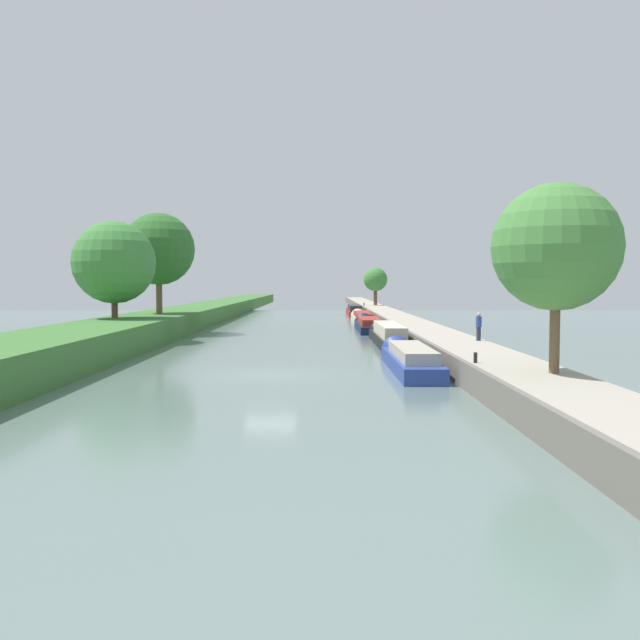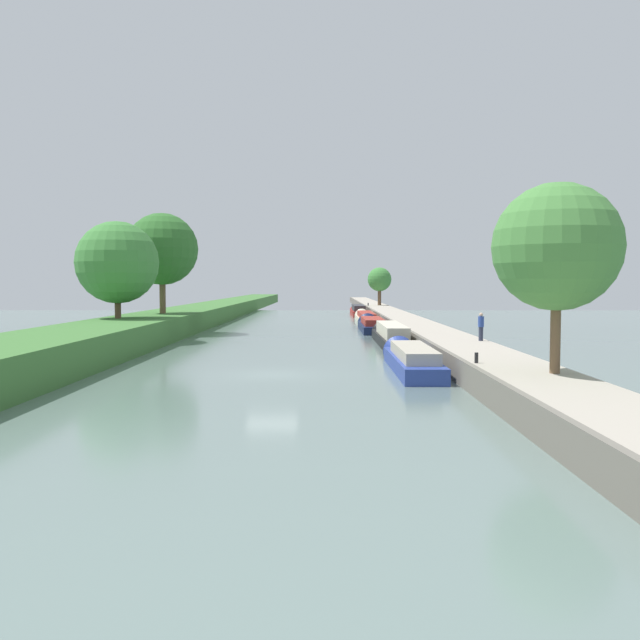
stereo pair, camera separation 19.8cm
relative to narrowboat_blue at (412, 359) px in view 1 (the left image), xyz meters
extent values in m
plane|color=slate|center=(-7.08, -2.16, -0.55)|extent=(160.00, 160.00, 0.00)
cube|color=#3D7033|center=(-18.91, -2.16, 0.37)|extent=(6.14, 260.00, 1.83)
cube|color=#A89E8E|center=(3.44, -2.16, 0.01)|extent=(3.54, 260.00, 1.11)
cube|color=#6B665B|center=(1.55, -2.16, 0.03)|extent=(0.25, 260.00, 1.16)
cube|color=#283D93|center=(0.00, -0.79, -0.17)|extent=(1.99, 10.58, 0.75)
cube|color=#B2A893|center=(0.00, -1.32, 0.49)|extent=(1.63, 7.41, 0.57)
cone|color=#283D93|center=(0.00, 5.09, -0.17)|extent=(1.89, 1.19, 1.89)
cube|color=black|center=(0.32, 13.90, -0.19)|extent=(1.84, 13.56, 0.71)
cube|color=beige|center=(0.32, 13.22, 0.60)|extent=(1.51, 9.49, 0.86)
cone|color=black|center=(0.32, 21.23, -0.19)|extent=(1.75, 1.11, 1.75)
cube|color=#141E42|center=(-0.05, 28.48, -0.20)|extent=(2.18, 11.09, 0.69)
cube|color=maroon|center=(-0.05, 27.92, 0.43)|extent=(1.79, 7.76, 0.57)
cone|color=#141E42|center=(-0.05, 34.68, -0.20)|extent=(2.07, 1.31, 2.07)
cube|color=beige|center=(0.25, 43.54, -0.25)|extent=(1.94, 15.42, 0.59)
cube|color=maroon|center=(0.25, 42.77, 0.33)|extent=(1.59, 10.79, 0.57)
cone|color=beige|center=(0.25, 51.83, -0.25)|extent=(1.84, 1.16, 1.84)
cube|color=maroon|center=(0.12, 59.53, -0.19)|extent=(1.86, 12.65, 0.71)
cube|color=#333338|center=(0.12, 58.90, 0.56)|extent=(1.52, 8.85, 0.78)
cone|color=maroon|center=(0.12, 66.41, -0.19)|extent=(1.76, 1.11, 1.76)
cylinder|color=brown|center=(4.20, -9.89, 2.28)|extent=(0.38, 0.38, 3.43)
sphere|color=#47843D|center=(4.20, -9.89, 5.31)|extent=(4.79, 4.79, 4.79)
cylinder|color=brown|center=(3.82, 68.81, 2.05)|extent=(0.54, 0.54, 2.97)
sphere|color=#3D7F38|center=(3.82, 68.81, 4.53)|extent=(3.64, 3.64, 3.64)
cylinder|color=brown|center=(-18.82, 24.56, 3.25)|extent=(0.54, 0.54, 3.93)
sphere|color=#2D6628|center=(-18.82, 24.56, 6.95)|extent=(6.31, 6.31, 6.31)
cylinder|color=brown|center=(-20.18, 16.00, 2.55)|extent=(0.47, 0.47, 2.52)
sphere|color=#3D7F38|center=(-20.18, 16.00, 5.52)|extent=(6.21, 6.21, 6.21)
cylinder|color=#282D42|center=(4.70, 4.57, 0.97)|extent=(0.26, 0.26, 0.82)
cylinder|color=#28428E|center=(4.70, 4.57, 1.69)|extent=(0.34, 0.34, 0.62)
sphere|color=tan|center=(4.70, 4.57, 2.11)|extent=(0.22, 0.22, 0.22)
cylinder|color=black|center=(1.97, -6.63, 0.79)|extent=(0.16, 0.16, 0.45)
cylinder|color=black|center=(1.97, 66.79, 0.79)|extent=(0.16, 0.16, 0.45)
camera|label=1|loc=(-4.65, -35.51, 3.96)|focal=38.32mm
camera|label=2|loc=(-4.45, -35.50, 3.96)|focal=38.32mm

